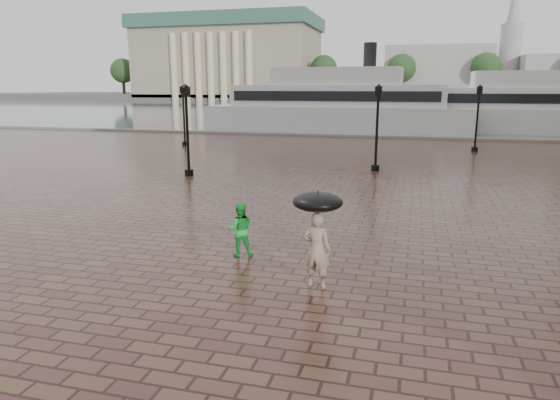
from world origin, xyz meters
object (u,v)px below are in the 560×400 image
object	(u,v)px
adult_pedestrian	(317,250)
ferry_far	(535,108)
child_pedestrian	(240,229)
ferry_near	(337,106)
street_lamps	(307,121)

from	to	relation	value
adult_pedestrian	ferry_far	xyz separation A→B (m)	(12.90, 43.02, 1.54)
adult_pedestrian	ferry_far	distance (m)	44.93
ferry_far	child_pedestrian	bearing A→B (deg)	-110.91
adult_pedestrian	child_pedestrian	world-z (taller)	adult_pedestrian
adult_pedestrian	ferry_near	distance (m)	40.22
street_lamps	adult_pedestrian	size ratio (longest dim) A/B	12.37
adult_pedestrian	ferry_near	world-z (taller)	ferry_near
adult_pedestrian	ferry_far	world-z (taller)	ferry_far
street_lamps	ferry_far	bearing A→B (deg)	52.86
street_lamps	child_pedestrian	distance (m)	18.64
street_lamps	ferry_near	distance (m)	19.80
child_pedestrian	ferry_near	xyz separation A→B (m)	(-3.42, 38.21, 1.83)
street_lamps	child_pedestrian	world-z (taller)	street_lamps
child_pedestrian	ferry_near	distance (m)	38.41
adult_pedestrian	ferry_far	bearing A→B (deg)	-98.94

